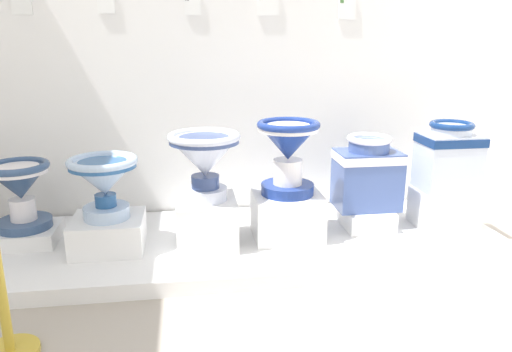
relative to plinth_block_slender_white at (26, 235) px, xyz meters
name	(u,v)px	position (x,y,z in m)	size (l,w,h in m)	color
display_platform	(246,243)	(1.25, -0.10, -0.09)	(3.02, 1.01, 0.09)	white
plinth_block_slender_white	(26,235)	(0.00, 0.00, 0.00)	(0.36, 0.32, 0.09)	white
antique_toilet_slender_white	(20,186)	(0.00, 0.00, 0.29)	(0.34, 0.34, 0.38)	#344E77
plinth_block_tall_cobalt	(109,233)	(0.48, -0.15, 0.05)	(0.39, 0.35, 0.18)	white
antique_toilet_tall_cobalt	(104,178)	(0.48, -0.15, 0.36)	(0.37, 0.37, 0.34)	#ACC5E5
plinth_block_leftmost	(207,222)	(1.02, -0.18, 0.09)	(0.33, 0.36, 0.27)	white
antique_toilet_leftmost	(205,156)	(1.02, -0.18, 0.47)	(0.39, 0.39, 0.37)	silver
plinth_block_pale_glazed	(287,215)	(1.49, -0.13, 0.09)	(0.39, 0.34, 0.26)	white
antique_toilet_pale_glazed	(288,148)	(1.49, -0.13, 0.49)	(0.35, 0.35, 0.42)	navy
plinth_block_central_ornate	(364,216)	(2.01, -0.01, 0.01)	(0.29, 0.36, 0.12)	white
antique_toilet_central_ornate	(367,172)	(2.01, -0.01, 0.30)	(0.39, 0.27, 0.45)	#425998
plinth_block_squat_floral	(443,207)	(2.48, -0.09, 0.07)	(0.34, 0.28, 0.23)	white
antique_toilet_squat_floral	(449,155)	(2.48, -0.09, 0.41)	(0.34, 0.27, 0.42)	silver
info_placard_first	(21,4)	(0.00, 0.42, 1.28)	(0.12, 0.01, 0.12)	white
info_placard_second	(106,3)	(0.48, 0.42, 1.28)	(0.10, 0.01, 0.12)	white
info_placard_third	(192,5)	(0.99, 0.42, 1.28)	(0.10, 0.01, 0.12)	white
info_placard_fourth	(268,4)	(1.46, 0.42, 1.28)	(0.14, 0.01, 0.13)	white
info_placard_fifth	(347,8)	(1.97, 0.42, 1.27)	(0.11, 0.01, 0.14)	white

